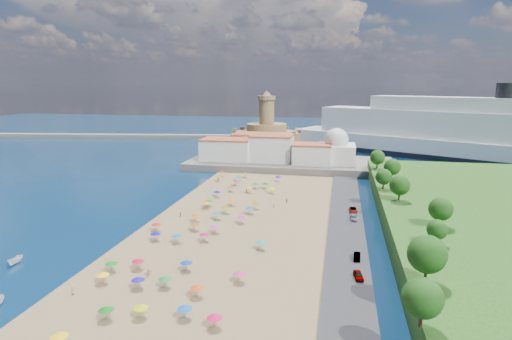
# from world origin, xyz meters

# --- Properties ---
(ground) EXTENTS (700.00, 700.00, 0.00)m
(ground) POSITION_xyz_m (0.00, 0.00, 0.00)
(ground) COLOR #071938
(ground) RESTS_ON ground
(terrace) EXTENTS (90.00, 36.00, 3.00)m
(terrace) POSITION_xyz_m (10.00, 73.00, 1.50)
(terrace) COLOR #59544C
(terrace) RESTS_ON ground
(jetty) EXTENTS (18.00, 70.00, 2.40)m
(jetty) POSITION_xyz_m (-12.00, 108.00, 1.20)
(jetty) COLOR #59544C
(jetty) RESTS_ON ground
(breakwater) EXTENTS (199.03, 34.77, 2.60)m
(breakwater) POSITION_xyz_m (-110.00, 153.00, 1.30)
(breakwater) COLOR #59544C
(breakwater) RESTS_ON ground
(waterfront_buildings) EXTENTS (57.00, 29.00, 11.00)m
(waterfront_buildings) POSITION_xyz_m (-3.05, 73.64, 7.88)
(waterfront_buildings) COLOR silver
(waterfront_buildings) RESTS_ON terrace
(domed_building) EXTENTS (16.00, 16.00, 15.00)m
(domed_building) POSITION_xyz_m (30.00, 71.00, 8.97)
(domed_building) COLOR silver
(domed_building) RESTS_ON terrace
(fortress) EXTENTS (40.00, 40.00, 32.40)m
(fortress) POSITION_xyz_m (-12.00, 138.00, 6.68)
(fortress) COLOR #A38451
(fortress) RESTS_ON ground
(cruise_ship) EXTENTS (160.83, 100.99, 36.90)m
(cruise_ship) POSITION_xyz_m (84.78, 110.58, 10.93)
(cruise_ship) COLOR black
(cruise_ship) RESTS_ON ground
(beach_parasols) EXTENTS (31.82, 116.68, 2.20)m
(beach_parasols) POSITION_xyz_m (-0.76, -10.99, 2.15)
(beach_parasols) COLOR gray
(beach_parasols) RESTS_ON beach
(beachgoers) EXTENTS (30.84, 91.17, 1.83)m
(beachgoers) POSITION_xyz_m (0.99, 4.88, 1.10)
(beachgoers) COLOR tan
(beachgoers) RESTS_ON beach
(moored_boats) EXTENTS (11.89, 20.40, 1.66)m
(moored_boats) POSITION_xyz_m (-28.10, -51.11, 0.80)
(moored_boats) COLOR white
(moored_boats) RESTS_ON ground
(parked_cars) EXTENTS (2.33, 47.57, 1.33)m
(parked_cars) POSITION_xyz_m (36.00, -10.57, 1.35)
(parked_cars) COLOR gray
(parked_cars) RESTS_ON promenade
(hillside_trees) EXTENTS (16.21, 112.02, 7.75)m
(hillside_trees) POSITION_xyz_m (47.05, -8.98, 10.14)
(hillside_trees) COLOR #382314
(hillside_trees) RESTS_ON hillside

